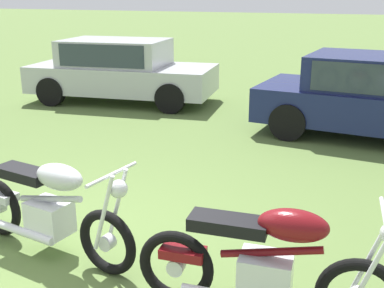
{
  "coord_description": "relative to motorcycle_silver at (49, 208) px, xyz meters",
  "views": [
    {
      "loc": [
        2.92,
        -3.2,
        2.43
      ],
      "look_at": [
        0.61,
        2.08,
        0.6
      ],
      "focal_mm": 44.47,
      "sensor_mm": 36.0,
      "label": 1
    }
  ],
  "objects": [
    {
      "name": "ground_plane",
      "position": [
        -0.02,
        -0.03,
        -0.48
      ],
      "size": [
        120.0,
        120.0,
        0.0
      ],
      "primitive_type": "plane",
      "color": "#567038"
    },
    {
      "name": "motorcycle_silver",
      "position": [
        0.0,
        0.0,
        0.0
      ],
      "size": [
        2.07,
        0.64,
        1.02
      ],
      "rotation": [
        0.0,
        0.0,
        -0.12
      ],
      "color": "black",
      "rests_on": "ground"
    },
    {
      "name": "car_silver",
      "position": [
        -3.04,
        6.17,
        0.31
      ],
      "size": [
        4.43,
        2.38,
        1.43
      ],
      "rotation": [
        0.0,
        0.0,
        0.16
      ],
      "color": "#B2B5BA",
      "rests_on": "ground"
    },
    {
      "name": "motorcycle_maroon",
      "position": [
        2.16,
        -0.12,
        -0.0
      ],
      "size": [
        2.04,
        0.68,
        1.02
      ],
      "rotation": [
        0.0,
        0.0,
        0.12
      ],
      "color": "black",
      "rests_on": "ground"
    }
  ]
}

